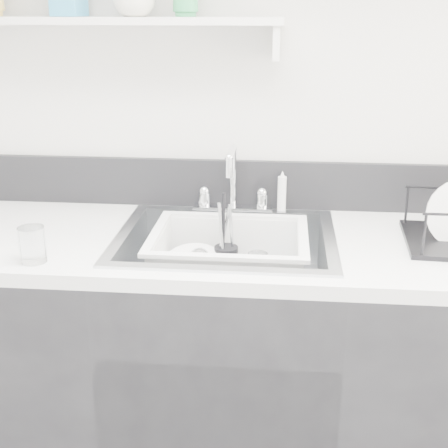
# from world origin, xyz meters

# --- Properties ---
(counter_run) EXTENTS (3.20, 0.62, 0.92)m
(counter_run) POSITION_xyz_m (0.00, 1.19, 0.46)
(counter_run) COLOR black
(counter_run) RESTS_ON ground
(backsplash) EXTENTS (3.20, 0.02, 0.16)m
(backsplash) POSITION_xyz_m (0.00, 1.49, 1.00)
(backsplash) COLOR black
(backsplash) RESTS_ON counter_run
(sink) EXTENTS (0.64, 0.52, 0.20)m
(sink) POSITION_xyz_m (0.00, 1.19, 0.83)
(sink) COLOR silver
(sink) RESTS_ON counter_run
(faucet) EXTENTS (0.26, 0.18, 0.23)m
(faucet) POSITION_xyz_m (0.00, 1.44, 0.98)
(faucet) COLOR silver
(faucet) RESTS_ON counter_run
(side_sprayer) EXTENTS (0.03, 0.03, 0.14)m
(side_sprayer) POSITION_xyz_m (0.16, 1.44, 0.99)
(side_sprayer) COLOR silver
(side_sprayer) RESTS_ON counter_run
(wall_shelf) EXTENTS (1.00, 0.16, 0.12)m
(wall_shelf) POSITION_xyz_m (-0.35, 1.42, 1.51)
(wall_shelf) COLOR silver
(wall_shelf) RESTS_ON room_shell
(wash_tub) EXTENTS (0.58, 0.53, 0.18)m
(wash_tub) POSITION_xyz_m (0.01, 1.20, 0.84)
(wash_tub) COLOR silver
(wash_tub) RESTS_ON sink
(plate_stack) EXTENTS (0.24, 0.23, 0.09)m
(plate_stack) POSITION_xyz_m (-0.09, 1.20, 0.79)
(plate_stack) COLOR white
(plate_stack) RESTS_ON wash_tub
(utensil_cup) EXTENTS (0.07, 0.07, 0.25)m
(utensil_cup) POSITION_xyz_m (-0.01, 1.27, 0.82)
(utensil_cup) COLOR black
(utensil_cup) RESTS_ON wash_tub
(ladle) EXTENTS (0.21, 0.28, 0.08)m
(ladle) POSITION_xyz_m (-0.06, 1.19, 0.81)
(ladle) COLOR silver
(ladle) RESTS_ON wash_tub
(tumbler_in_tub) EXTENTS (0.08, 0.08, 0.09)m
(tumbler_in_tub) POSITION_xyz_m (0.09, 1.23, 0.81)
(tumbler_in_tub) COLOR white
(tumbler_in_tub) RESTS_ON wash_tub
(tumbler_counter) EXTENTS (0.07, 0.07, 0.10)m
(tumbler_counter) POSITION_xyz_m (-0.49, 0.96, 0.97)
(tumbler_counter) COLOR white
(tumbler_counter) RESTS_ON counter_run
(bowl_small) EXTENTS (0.12, 0.12, 0.03)m
(bowl_small) POSITION_xyz_m (0.06, 1.11, 0.78)
(bowl_small) COLOR white
(bowl_small) RESTS_ON wash_tub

